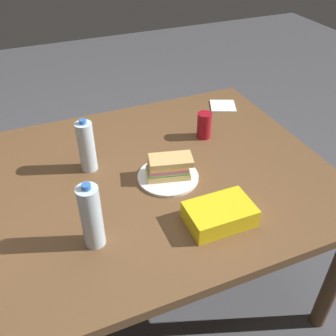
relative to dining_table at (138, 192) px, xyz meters
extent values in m
plane|color=#4C4C51|center=(0.00, 0.00, -0.66)|extent=(8.00, 8.00, 0.00)
cube|color=brown|center=(0.00, 0.00, 0.06)|extent=(1.56, 1.16, 0.04)
cylinder|color=brown|center=(0.70, -0.50, -0.31)|extent=(0.07, 0.07, 0.69)
cylinder|color=brown|center=(0.70, 0.50, -0.31)|extent=(0.07, 0.07, 0.69)
cylinder|color=white|center=(0.11, -0.05, 0.08)|extent=(0.25, 0.25, 0.01)
cube|color=#DBB26B|center=(0.11, -0.05, 0.10)|extent=(0.19, 0.13, 0.02)
cube|color=#599E3F|center=(0.11, -0.05, 0.12)|extent=(0.18, 0.12, 0.01)
cube|color=#C6727A|center=(0.11, -0.05, 0.13)|extent=(0.17, 0.12, 0.02)
cube|color=yellow|center=(0.11, -0.05, 0.15)|extent=(0.16, 0.11, 0.01)
cube|color=#DBB26B|center=(0.13, -0.05, 0.16)|extent=(0.19, 0.13, 0.02)
cylinder|color=maroon|center=(0.39, 0.17, 0.14)|extent=(0.07, 0.07, 0.12)
cube|color=yellow|center=(0.18, -0.35, 0.11)|extent=(0.23, 0.15, 0.07)
cylinder|color=silver|center=(-0.24, -0.27, 0.19)|extent=(0.07, 0.07, 0.23)
cylinder|color=blue|center=(-0.24, -0.27, 0.32)|extent=(0.03, 0.03, 0.02)
cylinder|color=silver|center=(-0.16, 0.13, 0.19)|extent=(0.07, 0.07, 0.21)
cylinder|color=blue|center=(-0.16, 0.13, 0.30)|extent=(0.03, 0.03, 0.02)
cube|color=white|center=(0.62, 0.40, 0.08)|extent=(0.17, 0.17, 0.01)
camera|label=1|loc=(-0.34, -1.14, 1.02)|focal=40.12mm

